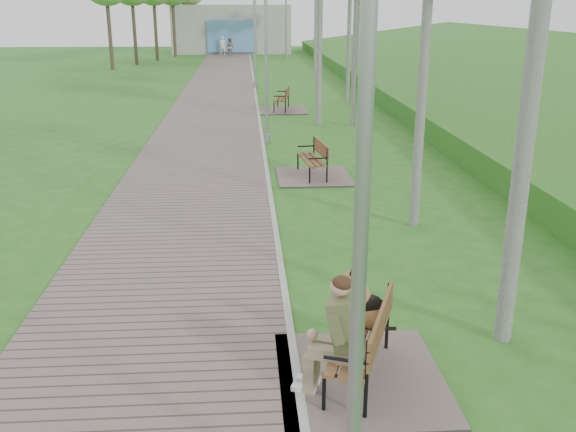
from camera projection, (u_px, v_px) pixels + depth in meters
ground at (292, 343)px, 7.98m from camera, size 120.00×120.00×0.00m
walkway at (217, 100)px, 28.23m from camera, size 3.50×67.00×0.04m
kerb at (256, 99)px, 28.34m from camera, size 0.10×67.00×0.05m
embankment at (535, 102)px, 27.70m from camera, size 14.00×70.00×1.60m
building_north at (232, 29)px, 55.55m from camera, size 10.00×5.20×4.00m
bench_main at (355, 346)px, 7.03m from camera, size 1.84×2.05×1.61m
bench_second at (312, 169)px, 15.59m from camera, size 1.76×1.96×1.08m
bench_third at (281, 105)px, 25.35m from camera, size 1.89×2.10×1.16m
lamp_post_near at (359, 275)px, 4.49m from camera, size 0.18×0.18×4.73m
lamp_post_second at (266, 72)px, 18.88m from camera, size 0.18×0.18×4.54m
lamp_post_third at (255, 31)px, 31.39m from camera, size 0.23×0.23×5.94m
lamp_post_far at (254, 29)px, 49.91m from camera, size 0.18×0.18×4.75m
pedestrian_near at (222, 46)px, 52.95m from camera, size 0.56×0.37×1.53m
pedestrian_far at (230, 47)px, 51.45m from camera, size 0.90×0.82×1.51m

